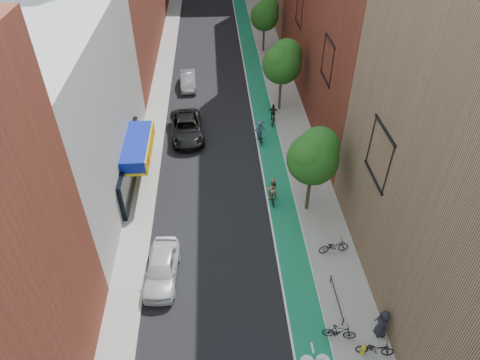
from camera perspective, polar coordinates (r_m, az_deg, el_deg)
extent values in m
plane|color=black|center=(23.54, -0.78, -21.41)|extent=(160.00, 160.00, 0.00)
cube|color=#136B40|center=(43.05, 2.70, 10.58)|extent=(2.00, 68.00, 0.01)
cube|color=gray|center=(43.14, -10.83, 10.08)|extent=(2.00, 68.00, 0.15)
cube|color=gray|center=(43.35, 6.05, 10.72)|extent=(3.00, 68.00, 0.15)
cube|color=silver|center=(31.25, -23.20, 8.11)|extent=(8.00, 20.00, 12.00)
cylinder|color=#332619|center=(29.29, 9.11, -1.56)|extent=(0.24, 0.24, 3.30)
sphere|color=#194A13|center=(27.62, 9.68, 2.74)|extent=(3.36, 3.36, 3.36)
sphere|color=#194A13|center=(27.54, 10.53, 4.35)|extent=(2.64, 2.64, 2.64)
sphere|color=#194A13|center=(27.04, 9.29, 3.17)|extent=(2.40, 2.40, 2.40)
cylinder|color=#332619|center=(40.70, 5.35, 11.42)|extent=(0.24, 0.24, 3.47)
sphere|color=#194A13|center=(39.46, 5.61, 15.11)|extent=(3.53, 3.53, 3.53)
sphere|color=#194A13|center=(39.50, 6.21, 16.29)|extent=(2.77, 2.77, 2.77)
sphere|color=#194A13|center=(38.94, 5.26, 15.61)|extent=(2.52, 2.52, 2.52)
cylinder|color=#332619|center=(53.43, 3.17, 18.26)|extent=(0.24, 0.24, 3.19)
sphere|color=#194A13|center=(52.55, 3.28, 20.95)|extent=(3.25, 3.25, 3.25)
sphere|color=#194A13|center=(52.68, 3.73, 21.77)|extent=(2.55, 2.55, 2.55)
sphere|color=#194A13|center=(52.09, 2.98, 21.34)|extent=(2.32, 2.32, 2.32)
imported|color=silver|center=(25.87, -10.41, -11.48)|extent=(2.07, 4.64, 1.55)
imported|color=black|center=(37.31, -7.13, 6.89)|extent=(3.25, 6.08, 1.63)
imported|color=#9CA0A4|center=(45.59, -6.94, 13.04)|extent=(1.71, 4.41, 1.43)
imported|color=black|center=(30.38, 4.25, -2.28)|extent=(0.59, 1.61, 0.95)
imported|color=tan|center=(29.99, 4.29, -1.11)|extent=(0.88, 0.72, 1.70)
imported|color=black|center=(39.05, 4.43, 7.96)|extent=(0.91, 1.63, 0.81)
imported|color=black|center=(38.76, 4.47, 8.98)|extent=(1.00, 0.61, 1.59)
imported|color=black|center=(36.47, 2.64, 5.84)|extent=(0.75, 1.85, 1.08)
imported|color=#3B506B|center=(36.20, 2.66, 6.80)|extent=(1.17, 0.78, 1.70)
imported|color=black|center=(23.73, 17.58, -20.62)|extent=(1.98, 0.96, 1.00)
imported|color=black|center=(23.74, 13.10, -19.13)|extent=(1.81, 0.83, 1.05)
imported|color=black|center=(27.36, 12.41, -8.63)|extent=(1.98, 0.89, 1.01)
imported|color=black|center=(24.11, 18.45, -17.67)|extent=(0.74, 0.99, 1.82)
cylinder|color=gold|center=(23.78, 16.04, -21.01)|extent=(0.23, 0.23, 0.52)
sphere|color=gold|center=(23.51, 16.18, -20.61)|extent=(0.25, 0.25, 0.25)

